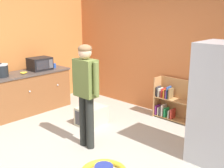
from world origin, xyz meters
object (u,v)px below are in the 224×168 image
crock_pot (2,71)px  yellow_cup (49,64)px  kitchen_counter (22,93)px  bookshelf (172,102)px  standing_person (86,87)px  pet_carrier (91,116)px  blue_cup (54,66)px  microwave (40,64)px  refrigerator (221,105)px  orange_cup (7,72)px  banana_bunch (24,73)px

crock_pot → yellow_cup: size_ratio=3.04×
kitchen_counter → bookshelf: kitchen_counter is taller
standing_person → yellow_cup: bearing=158.0°
pet_carrier → blue_cup: 1.71m
standing_person → microwave: bearing=165.4°
microwave → crock_pot: 0.90m
kitchen_counter → refrigerator: 4.06m
pet_carrier → orange_cup: bearing=-154.3°
microwave → yellow_cup: 0.46m
kitchen_counter → microwave: (0.01, 0.48, 0.59)m
bookshelf → pet_carrier: 1.68m
kitchen_counter → refrigerator: size_ratio=1.22×
microwave → banana_bunch: 0.48m
crock_pot → yellow_cup: bearing=100.5°
kitchen_counter → yellow_cup: yellow_cup is taller
kitchen_counter → blue_cup: size_ratio=22.87×
banana_bunch → kitchen_counter: bearing=-172.0°
standing_person → microwave: 2.23m
bookshelf → standing_person: bearing=-100.3°
bookshelf → orange_cup: bearing=-141.3°
kitchen_counter → crock_pot: (0.04, -0.43, 0.58)m
banana_bunch → microwave: bearing=102.5°
orange_cup → standing_person: bearing=3.3°
pet_carrier → standing_person: bearing=-47.2°
blue_cup → yellow_cup: size_ratio=1.00×
bookshelf → pet_carrier: bearing=-126.7°
kitchen_counter → orange_cup: size_ratio=22.87×
kitchen_counter → yellow_cup: size_ratio=22.87×
blue_cup → refrigerator: bearing=1.2°
standing_person → blue_cup: standing_person is taller
banana_bunch → bookshelf: bearing=38.4°
yellow_cup → microwave: bearing=-61.4°
bookshelf → yellow_cup: size_ratio=8.95×
bookshelf → blue_cup: bearing=-156.5°
kitchen_counter → banana_bunch: (0.12, 0.02, 0.48)m
refrigerator → microwave: 3.94m
bookshelf → crock_pot: 3.51m
standing_person → blue_cup: bearing=156.5°
crock_pot → yellow_cup: 1.33m
banana_bunch → blue_cup: 0.84m
bookshelf → crock_pot: bearing=-136.6°
refrigerator → orange_cup: size_ratio=18.74×
yellow_cup → blue_cup: bearing=-6.7°
blue_cup → orange_cup: bearing=-99.9°
bookshelf → microwave: size_ratio=1.77×
refrigerator → blue_cup: refrigerator is taller
yellow_cup → refrigerator: bearing=0.8°
pet_carrier → bookshelf: bearing=53.3°
crock_pot → banana_bunch: crock_pot is taller
banana_bunch → yellow_cup: yellow_cup is taller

